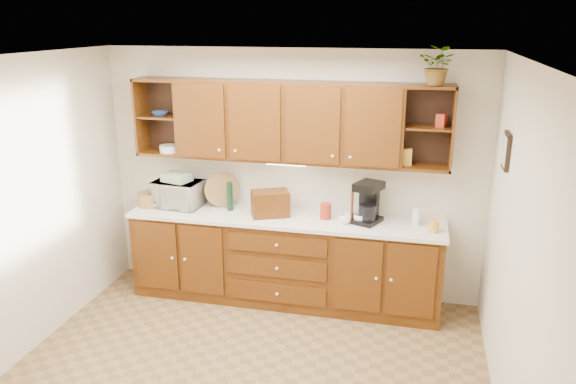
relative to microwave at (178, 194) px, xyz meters
The scene contains 26 objects.
floor 2.19m from the microwave, 51.49° to the right, with size 4.00×4.00×0.00m, color olive.
ceiling 2.44m from the microwave, 51.49° to the right, with size 4.00×4.00×0.00m, color white.
back_wall 1.23m from the microwave, 12.34° to the left, with size 4.00×4.00×0.00m, color beige.
left_wall 1.71m from the microwave, 118.63° to the right, with size 3.50×3.50×0.00m, color beige.
right_wall 3.52m from the microwave, 25.07° to the right, with size 3.50×3.50×0.00m, color beige.
base_cabinets 1.34m from the microwave, ahead, with size 3.20×0.60×0.90m, color #391A06.
countertop 1.20m from the microwave, ahead, with size 3.24×0.64×0.04m, color white.
upper_cabinets 1.45m from the microwave, ahead, with size 3.20×0.33×0.80m.
undercabinet_light 1.25m from the microwave, ahead, with size 0.40×0.05×0.03m, color white.
framed_picture 3.31m from the microwave, 10.57° to the right, with size 0.03×0.24×0.30m, color black.
wicker_basket 0.31m from the microwave, behind, with size 0.25×0.25×0.15m, color olive.
microwave is the anchor object (origin of this frame).
towel_stack 0.18m from the microwave, ahead, with size 0.28×0.21×0.08m, color #E2DC6A.
wine_bottle 0.59m from the microwave, ahead, with size 0.06×0.06×0.31m, color black.
woven_tray 0.49m from the microwave, 14.47° to the left, with size 0.37×0.37×0.02m, color olive.
bread_box 1.04m from the microwave, ahead, with size 0.37×0.23×0.26m, color #391A06.
mug_tree 1.88m from the microwave, ahead, with size 0.28×0.28×0.32m.
canister_red 1.61m from the microwave, ahead, with size 0.11×0.11×0.16m, color #9E2717.
canister_white 2.50m from the microwave, ahead, with size 0.08×0.08×0.17m, color white.
canister_yellow 2.67m from the microwave, ahead, with size 0.09×0.09×0.12m, color gold.
coffee_maker 2.03m from the microwave, ahead, with size 0.31×0.35×0.41m.
bowl_stack 0.87m from the microwave, 154.71° to the left, with size 0.17×0.17×0.04m, color navy.
plate_stack 0.49m from the microwave, 137.65° to the left, with size 0.23×0.23×0.07m, color white.
pantry_box_yellow 2.43m from the microwave, ahead, with size 0.09×0.07×0.16m, color gold.
pantry_box_red 2.81m from the microwave, ahead, with size 0.08×0.07×0.13m, color #9E2717.
potted_plant 2.95m from the microwave, ahead, with size 0.32×0.28×0.36m, color #999999.
Camera 1 is at (1.28, -3.81, 2.87)m, focal length 35.00 mm.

